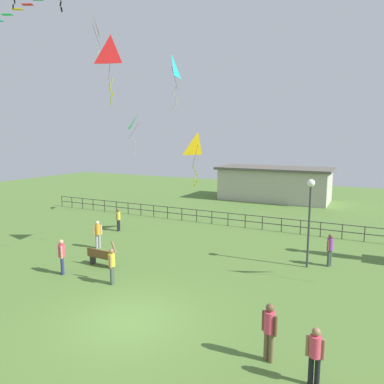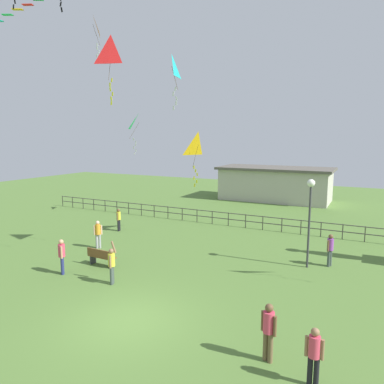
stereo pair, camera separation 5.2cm
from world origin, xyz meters
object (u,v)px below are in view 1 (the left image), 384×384
object	(u,v)px
park_bench	(101,257)
kite_6	(93,25)
person_6	(98,233)
kite_4	(111,53)
lamppost	(310,204)
person_5	(112,263)
kite_7	(138,124)
person_4	(118,218)
person_0	(62,254)
person_3	(269,328)
person_2	(315,353)
kite_1	(172,68)
person_1	(330,248)
kite_2	(198,146)

from	to	relation	value
park_bench	kite_6	world-z (taller)	kite_6
park_bench	person_6	xyz separation A→B (m)	(-2.06, 2.12, 0.44)
kite_4	lamppost	bearing A→B (deg)	15.32
person_5	kite_7	bearing A→B (deg)	120.04
person_4	kite_7	xyz separation A→B (m)	(-1.37, 4.43, 6.33)
person_0	kite_7	world-z (taller)	kite_7
person_3	person_6	bearing A→B (deg)	152.71
person_0	kite_4	bearing A→B (deg)	82.91
person_4	kite_7	bearing A→B (deg)	107.14
lamppost	person_5	distance (m)	9.40
person_2	person_5	bearing A→B (deg)	162.52
person_3	kite_1	size ratio (longest dim) A/B	0.65
lamppost	person_0	world-z (taller)	lamppost
person_0	kite_6	xyz separation A→B (m)	(-3.90, 7.02, 12.16)
person_1	kite_4	world-z (taller)	kite_4
lamppost	person_0	size ratio (longest dim) A/B	2.62
person_0	person_5	bearing A→B (deg)	3.01
person_0	kite_2	world-z (taller)	kite_2
person_0	kite_1	distance (m)	10.01
lamppost	person_6	size ratio (longest dim) A/B	2.70
person_2	person_3	bearing A→B (deg)	159.26
kite_1	kite_6	bearing A→B (deg)	157.93
person_1	person_3	size ratio (longest dim) A/B	0.94
kite_2	kite_7	world-z (taller)	kite_7
lamppost	person_2	distance (m)	8.94
person_5	person_6	world-z (taller)	person_5
kite_7	person_2	bearing A→B (deg)	-43.04
kite_6	person_4	bearing A→B (deg)	10.84
person_3	kite_2	world-z (taller)	kite_2
person_6	kite_6	distance (m)	12.91
park_bench	person_1	size ratio (longest dim) A/B	0.95
person_0	person_3	distance (m)	10.27
park_bench	person_3	size ratio (longest dim) A/B	0.90
park_bench	kite_2	world-z (taller)	kite_2
person_5	kite_6	distance (m)	15.48
person_5	kite_1	xyz separation A→B (m)	(0.77, 3.87, 8.49)
person_5	kite_4	world-z (taller)	kite_4
person_2	kite_6	world-z (taller)	kite_6
person_2	kite_4	distance (m)	15.58
person_4	kite_4	bearing A→B (deg)	-52.31
person_5	kite_2	distance (m)	9.26
person_1	person_3	world-z (taller)	person_3
person_1	person_4	distance (m)	13.31
lamppost	kite_4	world-z (taller)	kite_4
person_5	person_3	bearing A→B (deg)	-16.90
park_bench	kite_4	xyz separation A→B (m)	(-0.44, 1.78, 9.82)
lamppost	kite_6	size ratio (longest dim) A/B	1.66
person_4	person_5	xyz separation A→B (m)	(5.32, -7.13, 0.05)
lamppost	kite_6	distance (m)	16.98
person_1	kite_4	size ratio (longest dim) A/B	0.47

